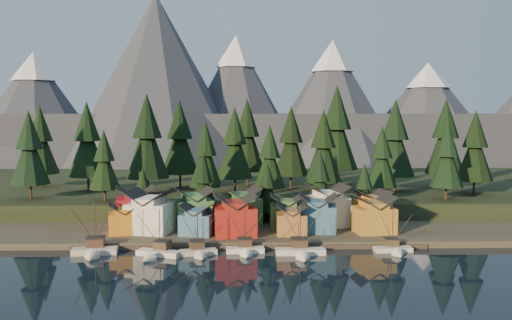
{
  "coord_description": "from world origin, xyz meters",
  "views": [
    {
      "loc": [
        -1.43,
        -110.47,
        30.51
      ],
      "look_at": [
        1.77,
        30.0,
        18.85
      ],
      "focal_mm": 40.0,
      "sensor_mm": 36.0,
      "label": 1
    }
  ],
  "objects_px": {
    "house_front_0": "(124,217)",
    "boat_3": "(245,244)",
    "boat_1": "(156,247)",
    "house_back_1": "(194,207)",
    "boat_0": "(94,243)",
    "boat_6": "(394,244)",
    "house_front_1": "(150,210)",
    "boat_4": "(301,246)",
    "boat_2": "(199,246)",
    "house_back_0": "(135,205)"
  },
  "relations": [
    {
      "from": "boat_2",
      "to": "house_back_1",
      "type": "height_order",
      "value": "house_back_1"
    },
    {
      "from": "boat_1",
      "to": "house_front_1",
      "type": "bearing_deg",
      "value": 122.52
    },
    {
      "from": "boat_1",
      "to": "house_front_0",
      "type": "relative_size",
      "value": 1.28
    },
    {
      "from": "house_front_0",
      "to": "boat_2",
      "type": "bearing_deg",
      "value": -52.3
    },
    {
      "from": "house_front_0",
      "to": "boat_3",
      "type": "bearing_deg",
      "value": -38.65
    },
    {
      "from": "boat_4",
      "to": "house_front_0",
      "type": "bearing_deg",
      "value": 156.74
    },
    {
      "from": "boat_0",
      "to": "boat_2",
      "type": "height_order",
      "value": "boat_0"
    },
    {
      "from": "boat_6",
      "to": "house_front_1",
      "type": "bearing_deg",
      "value": 161.81
    },
    {
      "from": "boat_6",
      "to": "boat_1",
      "type": "bearing_deg",
      "value": -179.91
    },
    {
      "from": "boat_4",
      "to": "boat_6",
      "type": "relative_size",
      "value": 1.16
    },
    {
      "from": "boat_1",
      "to": "house_back_0",
      "type": "distance_m",
      "value": 28.09
    },
    {
      "from": "boat_1",
      "to": "house_back_1",
      "type": "distance_m",
      "value": 24.53
    },
    {
      "from": "boat_4",
      "to": "house_back_0",
      "type": "height_order",
      "value": "house_back_0"
    },
    {
      "from": "boat_0",
      "to": "boat_4",
      "type": "relative_size",
      "value": 1.08
    },
    {
      "from": "boat_0",
      "to": "house_front_0",
      "type": "xyz_separation_m",
      "value": [
        3.48,
        15.2,
        2.81
      ]
    },
    {
      "from": "boat_1",
      "to": "boat_6",
      "type": "height_order",
      "value": "boat_1"
    },
    {
      "from": "boat_0",
      "to": "house_back_0",
      "type": "bearing_deg",
      "value": 73.58
    },
    {
      "from": "boat_0",
      "to": "boat_1",
      "type": "height_order",
      "value": "boat_0"
    },
    {
      "from": "boat_0",
      "to": "house_back_0",
      "type": "xyz_separation_m",
      "value": [
        4.39,
        24.34,
        4.29
      ]
    },
    {
      "from": "house_back_1",
      "to": "boat_1",
      "type": "bearing_deg",
      "value": -119.32
    },
    {
      "from": "boat_1",
      "to": "house_back_1",
      "type": "bearing_deg",
      "value": 95.03
    },
    {
      "from": "boat_1",
      "to": "boat_6",
      "type": "distance_m",
      "value": 51.53
    },
    {
      "from": "boat_0",
      "to": "house_front_0",
      "type": "distance_m",
      "value": 15.85
    },
    {
      "from": "boat_1",
      "to": "boat_0",
      "type": "bearing_deg",
      "value": -167.99
    },
    {
      "from": "boat_3",
      "to": "house_back_0",
      "type": "height_order",
      "value": "house_back_0"
    },
    {
      "from": "boat_3",
      "to": "house_front_1",
      "type": "distance_m",
      "value": 28.18
    },
    {
      "from": "boat_1",
      "to": "boat_4",
      "type": "bearing_deg",
      "value": 20.11
    },
    {
      "from": "house_front_1",
      "to": "boat_1",
      "type": "bearing_deg",
      "value": -63.84
    },
    {
      "from": "boat_6",
      "to": "house_front_0",
      "type": "relative_size",
      "value": 1.18
    },
    {
      "from": "boat_2",
      "to": "house_back_0",
      "type": "height_order",
      "value": "house_back_0"
    },
    {
      "from": "boat_2",
      "to": "boat_4",
      "type": "bearing_deg",
      "value": -14.68
    },
    {
      "from": "house_front_1",
      "to": "house_back_1",
      "type": "distance_m",
      "value": 11.51
    },
    {
      "from": "boat_2",
      "to": "boat_6",
      "type": "height_order",
      "value": "boat_2"
    },
    {
      "from": "boat_6",
      "to": "house_front_0",
      "type": "xyz_separation_m",
      "value": [
        -61.6,
        14.5,
        3.39
      ]
    },
    {
      "from": "boat_1",
      "to": "house_back_0",
      "type": "height_order",
      "value": "house_back_0"
    },
    {
      "from": "house_front_0",
      "to": "house_front_1",
      "type": "height_order",
      "value": "house_front_1"
    },
    {
      "from": "boat_1",
      "to": "boat_2",
      "type": "relative_size",
      "value": 1.06
    },
    {
      "from": "boat_3",
      "to": "boat_6",
      "type": "height_order",
      "value": "boat_3"
    },
    {
      "from": "boat_1",
      "to": "boat_3",
      "type": "distance_m",
      "value": 19.11
    },
    {
      "from": "boat_2",
      "to": "house_back_0",
      "type": "xyz_separation_m",
      "value": [
        -18.16,
        25.15,
        4.78
      ]
    },
    {
      "from": "house_front_0",
      "to": "house_back_1",
      "type": "xyz_separation_m",
      "value": [
        16.11,
        6.37,
        1.37
      ]
    },
    {
      "from": "boat_0",
      "to": "house_back_1",
      "type": "relative_size",
      "value": 1.17
    },
    {
      "from": "boat_2",
      "to": "boat_6",
      "type": "relative_size",
      "value": 1.02
    },
    {
      "from": "boat_3",
      "to": "house_front_1",
      "type": "relative_size",
      "value": 0.9
    },
    {
      "from": "house_front_0",
      "to": "boat_0",
      "type": "bearing_deg",
      "value": -115.17
    },
    {
      "from": "boat_2",
      "to": "boat_4",
      "type": "xyz_separation_m",
      "value": [
        21.92,
        -0.57,
        0.09
      ]
    },
    {
      "from": "house_front_0",
      "to": "boat_4",
      "type": "bearing_deg",
      "value": -34.31
    },
    {
      "from": "boat_4",
      "to": "house_front_1",
      "type": "distance_m",
      "value": 39.48
    },
    {
      "from": "house_back_1",
      "to": "boat_6",
      "type": "bearing_deg",
      "value": -39.59
    },
    {
      "from": "boat_4",
      "to": "house_front_1",
      "type": "bearing_deg",
      "value": 152.16
    }
  ]
}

